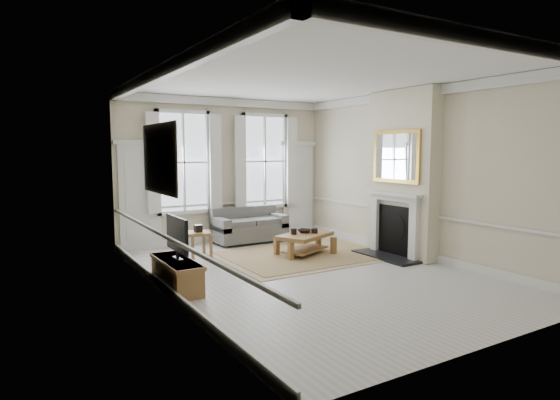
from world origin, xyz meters
TOP-DOWN VIEW (x-y plane):
  - floor at (0.00, 0.00)m, footprint 7.20×7.20m
  - ceiling at (0.00, 0.00)m, footprint 7.20×7.20m
  - back_wall at (0.00, 3.60)m, footprint 5.20×0.00m
  - left_wall at (-2.60, 0.00)m, footprint 0.00×7.20m
  - right_wall at (2.60, 0.00)m, footprint 0.00×7.20m
  - window_left at (-1.05, 3.55)m, footprint 1.26×0.20m
  - window_right at (1.05, 3.55)m, footprint 1.26×0.20m
  - door_left at (-2.05, 3.56)m, footprint 0.90×0.08m
  - door_right at (2.05, 3.56)m, footprint 0.90×0.08m
  - painting at (-2.56, 0.30)m, footprint 0.05×1.66m
  - chimney_breast at (2.43, 0.20)m, footprint 0.35×1.70m
  - hearth at (2.00, 0.20)m, footprint 0.55×1.50m
  - fireplace at (2.20, 0.20)m, footprint 0.21×1.45m
  - mirror at (2.21, 0.20)m, footprint 0.06×1.26m
  - sofa at (0.36, 3.11)m, footprint 1.69×0.82m
  - side_table at (-1.32, 2.01)m, footprint 0.58×0.58m
  - rug at (0.73, 1.24)m, footprint 3.50×2.60m
  - coffee_table at (0.73, 1.24)m, footprint 1.40×1.15m
  - ceramic_pot_a at (0.48, 1.29)m, footprint 0.12×0.12m
  - ceramic_pot_b at (0.93, 1.19)m, footprint 0.14×0.14m
  - bowl at (0.78, 1.34)m, footprint 0.38×0.38m
  - tv_stand at (-2.34, 0.28)m, footprint 0.43×1.33m
  - tv at (-2.32, 0.28)m, footprint 0.08×0.90m

SIDE VIEW (x-z plane):
  - floor at x=0.00m, z-range 0.00..0.00m
  - rug at x=0.73m, z-range 0.00..0.02m
  - hearth at x=2.00m, z-range 0.00..0.05m
  - tv_stand at x=-2.34m, z-range 0.00..0.47m
  - sofa at x=0.36m, z-range -0.06..0.76m
  - coffee_table at x=0.73m, z-range 0.15..0.60m
  - side_table at x=-1.32m, z-range 0.17..0.73m
  - bowl at x=0.78m, z-range 0.46..0.53m
  - ceramic_pot_b at x=0.93m, z-range 0.46..0.55m
  - ceramic_pot_a at x=0.48m, z-range 0.46..0.58m
  - fireplace at x=2.20m, z-range 0.07..1.40m
  - tv at x=-2.32m, z-range 0.53..1.21m
  - door_left at x=-2.05m, z-range 0.00..2.30m
  - door_right at x=2.05m, z-range 0.00..2.30m
  - back_wall at x=0.00m, z-range -0.90..4.30m
  - left_wall at x=-2.60m, z-range -1.90..5.30m
  - right_wall at x=2.60m, z-range -1.90..5.30m
  - chimney_breast at x=2.43m, z-range 0.01..3.39m
  - window_left at x=-1.05m, z-range 0.80..3.00m
  - window_right at x=1.05m, z-range 0.80..3.00m
  - painting at x=-2.56m, z-range 1.52..2.58m
  - mirror at x=2.21m, z-range 1.52..2.58m
  - ceiling at x=0.00m, z-range 3.40..3.40m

